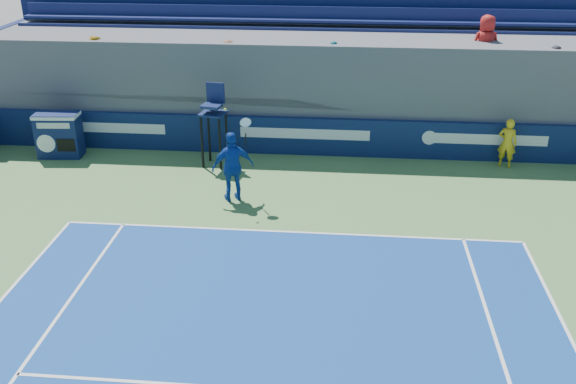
# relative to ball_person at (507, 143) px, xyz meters

# --- Properties ---
(ball_person) EXTENTS (0.64, 0.54, 1.49)m
(ball_person) POSITION_rel_ball_person_xyz_m (0.00, 0.00, 0.00)
(ball_person) COLOR yellow
(ball_person) RESTS_ON apron
(back_hoarding) EXTENTS (20.40, 0.21, 1.20)m
(back_hoarding) POSITION_rel_ball_person_xyz_m (-6.03, 0.46, -0.16)
(back_hoarding) COLOR #0C1B47
(back_hoarding) RESTS_ON ground
(match_clock) EXTENTS (1.37, 0.82, 1.40)m
(match_clock) POSITION_rel_ball_person_xyz_m (-13.56, -0.40, -0.02)
(match_clock) COLOR #0F1B4B
(match_clock) RESTS_ON ground
(umpire_chair) EXTENTS (0.81, 0.81, 2.48)m
(umpire_chair) POSITION_rel_ball_person_xyz_m (-8.64, -0.65, 0.77)
(umpire_chair) COLOR black
(umpire_chair) RESTS_ON ground
(tennis_player) EXTENTS (1.20, 0.86, 2.57)m
(tennis_player) POSITION_rel_ball_person_xyz_m (-7.67, -3.06, 0.20)
(tennis_player) COLOR #133D9B
(tennis_player) RESTS_ON apron
(stadium_seating) EXTENTS (21.00, 4.05, 4.40)m
(stadium_seating) POSITION_rel_ball_person_xyz_m (-6.03, 2.50, 1.08)
(stadium_seating) COLOR #59595E
(stadium_seating) RESTS_ON ground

